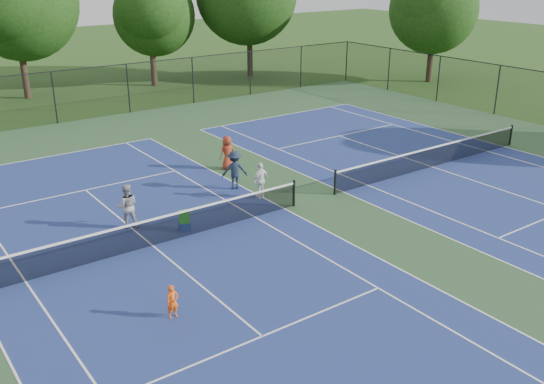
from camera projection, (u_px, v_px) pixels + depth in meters
ground at (315, 200)px, 24.03m from camera, size 140.00×140.00×0.00m
court_pad at (315, 200)px, 24.02m from camera, size 36.00×36.00×0.01m
tennis_court_left at (153, 243)px, 20.18m from camera, size 12.00×23.83×1.07m
tennis_court_right at (432, 165)px, 27.80m from camera, size 12.00×23.83×1.07m
perimeter_fence at (316, 162)px, 23.45m from camera, size 36.08×36.08×3.02m
tree_back_c at (149, 10)px, 43.69m from camera, size 6.00×6.00×8.40m
tree_side_e at (435, 4)px, 45.06m from camera, size 6.60×6.60×8.87m
child_player at (173, 302)px, 16.04m from camera, size 0.36×0.24×0.96m
instructor at (127, 206)px, 21.34m from camera, size 0.94×0.83×1.62m
bystander_a at (261, 180)px, 24.05m from camera, size 0.94×0.60×1.48m
bystander_b at (235, 170)px, 24.97m from camera, size 1.21×1.01×1.63m
bystander_c at (227, 153)px, 27.33m from camera, size 0.78×0.53×1.54m
ball_crate at (185, 226)px, 21.32m from camera, size 0.43×0.37×0.30m
ball_hopper at (184, 217)px, 21.19m from camera, size 0.40×0.35×0.43m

